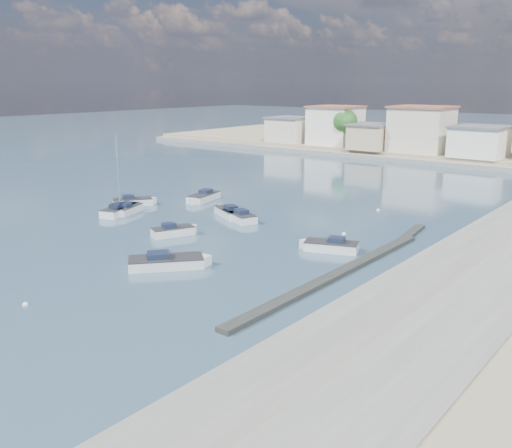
{
  "coord_description": "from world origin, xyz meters",
  "views": [
    {
      "loc": [
        27.5,
        -25.5,
        14.27
      ],
      "look_at": [
        -4.32,
        14.41,
        1.4
      ],
      "focal_mm": 40.0,
      "sensor_mm": 36.0,
      "label": 1
    }
  ],
  "objects_px": {
    "motorboat_a": "(129,210)",
    "sailboat": "(121,209)",
    "motorboat_d": "(328,246)",
    "motorboat_e": "(135,202)",
    "motorboat_g": "(203,198)",
    "motorboat_c": "(238,216)",
    "motorboat_b": "(175,232)",
    "motorboat_f": "(228,212)",
    "motorboat_h": "(170,263)"
  },
  "relations": [
    {
      "from": "motorboat_a",
      "to": "motorboat_h",
      "type": "distance_m",
      "value": 20.36
    },
    {
      "from": "motorboat_c",
      "to": "motorboat_h",
      "type": "height_order",
      "value": "same"
    },
    {
      "from": "motorboat_d",
      "to": "sailboat",
      "type": "xyz_separation_m",
      "value": [
        -25.53,
        -1.92,
        0.04
      ]
    },
    {
      "from": "motorboat_b",
      "to": "motorboat_h",
      "type": "relative_size",
      "value": 0.75
    },
    {
      "from": "motorboat_b",
      "to": "motorboat_f",
      "type": "height_order",
      "value": "same"
    },
    {
      "from": "motorboat_a",
      "to": "motorboat_f",
      "type": "distance_m",
      "value": 11.21
    },
    {
      "from": "motorboat_e",
      "to": "sailboat",
      "type": "bearing_deg",
      "value": -59.95
    },
    {
      "from": "motorboat_d",
      "to": "sailboat",
      "type": "height_order",
      "value": "sailboat"
    },
    {
      "from": "motorboat_c",
      "to": "sailboat",
      "type": "xyz_separation_m",
      "value": [
        -12.18,
        -5.64,
        0.04
      ]
    },
    {
      "from": "motorboat_f",
      "to": "sailboat",
      "type": "height_order",
      "value": "sailboat"
    },
    {
      "from": "sailboat",
      "to": "motorboat_b",
      "type": "bearing_deg",
      "value": -13.82
    },
    {
      "from": "motorboat_g",
      "to": "motorboat_a",
      "type": "bearing_deg",
      "value": -100.76
    },
    {
      "from": "motorboat_c",
      "to": "sailboat",
      "type": "distance_m",
      "value": 13.42
    },
    {
      "from": "motorboat_b",
      "to": "motorboat_g",
      "type": "xyz_separation_m",
      "value": [
        -9.1,
        13.25,
        0.0
      ]
    },
    {
      "from": "motorboat_d",
      "to": "sailboat",
      "type": "bearing_deg",
      "value": -175.7
    },
    {
      "from": "motorboat_b",
      "to": "motorboat_c",
      "type": "bearing_deg",
      "value": 85.63
    },
    {
      "from": "motorboat_b",
      "to": "sailboat",
      "type": "bearing_deg",
      "value": 166.18
    },
    {
      "from": "motorboat_f",
      "to": "motorboat_h",
      "type": "relative_size",
      "value": 0.86
    },
    {
      "from": "motorboat_e",
      "to": "motorboat_f",
      "type": "distance_m",
      "value": 12.49
    },
    {
      "from": "motorboat_d",
      "to": "motorboat_g",
      "type": "distance_m",
      "value": 24.61
    },
    {
      "from": "motorboat_c",
      "to": "motorboat_e",
      "type": "height_order",
      "value": "same"
    },
    {
      "from": "motorboat_c",
      "to": "motorboat_d",
      "type": "height_order",
      "value": "same"
    },
    {
      "from": "motorboat_a",
      "to": "motorboat_d",
      "type": "xyz_separation_m",
      "value": [
        24.97,
        1.37,
        -0.0
      ]
    },
    {
      "from": "motorboat_h",
      "to": "motorboat_c",
      "type": "bearing_deg",
      "value": 111.32
    },
    {
      "from": "motorboat_b",
      "to": "motorboat_h",
      "type": "distance_m",
      "value": 9.53
    },
    {
      "from": "motorboat_g",
      "to": "motorboat_b",
      "type": "bearing_deg",
      "value": -55.52
    },
    {
      "from": "motorboat_d",
      "to": "motorboat_h",
      "type": "distance_m",
      "value": 13.75
    },
    {
      "from": "motorboat_a",
      "to": "motorboat_b",
      "type": "bearing_deg",
      "value": -17.18
    },
    {
      "from": "motorboat_a",
      "to": "motorboat_e",
      "type": "xyz_separation_m",
      "value": [
        -2.63,
        3.03,
        -0.0
      ]
    },
    {
      "from": "motorboat_b",
      "to": "sailboat",
      "type": "distance_m",
      "value": 11.87
    },
    {
      "from": "motorboat_a",
      "to": "sailboat",
      "type": "distance_m",
      "value": 0.79
    },
    {
      "from": "motorboat_c",
      "to": "motorboat_d",
      "type": "bearing_deg",
      "value": -15.57
    },
    {
      "from": "motorboat_a",
      "to": "motorboat_g",
      "type": "bearing_deg",
      "value": 79.24
    },
    {
      "from": "motorboat_e",
      "to": "motorboat_g",
      "type": "relative_size",
      "value": 0.82
    },
    {
      "from": "motorboat_a",
      "to": "motorboat_c",
      "type": "bearing_deg",
      "value": 23.64
    },
    {
      "from": "motorboat_a",
      "to": "motorboat_h",
      "type": "xyz_separation_m",
      "value": [
        17.6,
        -10.24,
        -0.0
      ]
    },
    {
      "from": "motorboat_d",
      "to": "sailboat",
      "type": "distance_m",
      "value": 25.6
    },
    {
      "from": "motorboat_b",
      "to": "motorboat_f",
      "type": "relative_size",
      "value": 0.87
    },
    {
      "from": "motorboat_d",
      "to": "motorboat_e",
      "type": "distance_m",
      "value": 27.65
    },
    {
      "from": "motorboat_a",
      "to": "sailboat",
      "type": "height_order",
      "value": "sailboat"
    },
    {
      "from": "motorboat_f",
      "to": "motorboat_a",
      "type": "bearing_deg",
      "value": -148.14
    },
    {
      "from": "motorboat_f",
      "to": "motorboat_h",
      "type": "height_order",
      "value": "same"
    },
    {
      "from": "motorboat_a",
      "to": "sailboat",
      "type": "relative_size",
      "value": 0.51
    },
    {
      "from": "motorboat_a",
      "to": "motorboat_d",
      "type": "distance_m",
      "value": 25.01
    },
    {
      "from": "motorboat_a",
      "to": "motorboat_f",
      "type": "height_order",
      "value": "same"
    },
    {
      "from": "motorboat_f",
      "to": "sailboat",
      "type": "bearing_deg",
      "value": -147.29
    },
    {
      "from": "motorboat_a",
      "to": "motorboat_h",
      "type": "bearing_deg",
      "value": -30.19
    },
    {
      "from": "motorboat_b",
      "to": "motorboat_f",
      "type": "xyz_separation_m",
      "value": [
        -1.45,
        9.31,
        0.0
      ]
    },
    {
      "from": "motorboat_c",
      "to": "sailboat",
      "type": "relative_size",
      "value": 0.59
    },
    {
      "from": "motorboat_c",
      "to": "motorboat_d",
      "type": "xyz_separation_m",
      "value": [
        13.35,
        -3.72,
        -0.0
      ]
    }
  ]
}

